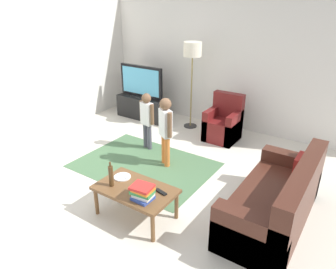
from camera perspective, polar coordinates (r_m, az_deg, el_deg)
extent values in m
plane|color=beige|center=(4.70, -4.16, -9.75)|extent=(7.80, 7.80, 0.00)
cube|color=silver|center=(6.64, 11.96, 12.59)|extent=(6.00, 0.12, 2.70)
cube|color=silver|center=(6.37, -26.73, 10.12)|extent=(0.12, 6.00, 2.70)
cube|color=#4C724C|center=(5.29, -4.32, -5.53)|extent=(2.20, 1.60, 0.01)
cube|color=black|center=(7.25, -4.62, 4.96)|extent=(1.20, 0.44, 0.50)
cube|color=black|center=(7.27, -4.82, 3.74)|extent=(1.10, 0.32, 0.03)
cube|color=black|center=(7.16, -4.79, 6.92)|extent=(0.44, 0.28, 0.03)
cube|color=black|center=(7.06, -4.88, 9.68)|extent=(1.10, 0.07, 0.68)
cube|color=#59B2D8|center=(7.04, -5.07, 9.61)|extent=(1.00, 0.01, 0.58)
cube|color=#472319|center=(4.18, 18.24, -12.33)|extent=(0.80, 1.80, 0.42)
cube|color=#472319|center=(4.02, 22.78, -10.91)|extent=(0.20, 1.80, 0.86)
cube|color=#472319|center=(3.51, 14.40, -17.90)|extent=(0.80, 0.20, 0.60)
cube|color=#472319|center=(4.81, 21.21, -6.47)|extent=(0.80, 0.20, 0.60)
cube|color=#B22823|center=(4.44, 22.76, -5.46)|extent=(0.10, 0.32, 0.32)
cube|color=maroon|center=(6.19, 9.81, 0.86)|extent=(0.60, 0.60, 0.42)
cube|color=maroon|center=(6.29, 10.81, 3.52)|extent=(0.60, 0.16, 0.90)
cube|color=maroon|center=(6.25, 7.88, 2.11)|extent=(0.12, 0.60, 0.60)
cube|color=maroon|center=(6.07, 11.92, 1.14)|extent=(0.12, 0.60, 0.60)
cylinder|color=#262626|center=(6.83, 4.07, 1.59)|extent=(0.28, 0.28, 0.02)
cylinder|color=#99844C|center=(6.58, 4.26, 7.64)|extent=(0.03, 0.03, 1.50)
cylinder|color=silver|center=(6.39, 4.51, 15.23)|extent=(0.36, 0.36, 0.28)
cylinder|color=#4C4C59|center=(5.80, -4.13, -0.16)|extent=(0.08, 0.08, 0.48)
cylinder|color=#4C4C59|center=(5.72, -3.39, -0.49)|extent=(0.08, 0.08, 0.48)
cube|color=white|center=(5.60, -3.88, 3.80)|extent=(0.25, 0.17, 0.41)
sphere|color=brown|center=(5.50, -3.97, 6.63)|extent=(0.17, 0.17, 0.17)
cylinder|color=brown|center=(5.69, -4.85, 4.35)|extent=(0.06, 0.06, 0.37)
cylinder|color=brown|center=(5.49, -2.90, 3.63)|extent=(0.06, 0.06, 0.37)
cylinder|color=orange|center=(5.23, -0.71, -2.63)|extent=(0.09, 0.09, 0.52)
cylinder|color=orange|center=(5.13, -0.16, -3.21)|extent=(0.09, 0.09, 0.52)
cube|color=white|center=(4.97, -0.45, 2.09)|extent=(0.28, 0.25, 0.45)
sphere|color=brown|center=(4.87, -0.47, 5.58)|extent=(0.19, 0.19, 0.19)
cylinder|color=brown|center=(5.10, -1.17, 2.94)|extent=(0.07, 0.07, 0.40)
cylinder|color=brown|center=(4.83, 0.30, 1.70)|extent=(0.07, 0.07, 0.40)
cube|color=brown|center=(3.97, -5.97, -9.93)|extent=(1.00, 0.60, 0.04)
cylinder|color=brown|center=(4.20, -12.91, -11.77)|extent=(0.05, 0.05, 0.38)
cylinder|color=brown|center=(3.71, -2.80, -16.63)|extent=(0.05, 0.05, 0.38)
cylinder|color=brown|center=(4.49, -8.29, -8.83)|extent=(0.05, 0.05, 0.38)
cylinder|color=brown|center=(4.03, 1.55, -12.81)|extent=(0.05, 0.05, 0.38)
cube|color=#334CA5|center=(3.74, -4.60, -11.44)|extent=(0.23, 0.21, 0.04)
cube|color=white|center=(3.72, -4.54, -10.92)|extent=(0.24, 0.19, 0.04)
cube|color=#388C4C|center=(3.70, -4.70, -10.38)|extent=(0.28, 0.21, 0.04)
cube|color=orange|center=(3.68, -4.56, -10.03)|extent=(0.23, 0.20, 0.02)
cube|color=red|center=(3.68, -4.78, -9.50)|extent=(0.27, 0.24, 0.03)
cylinder|color=#4C3319|center=(3.97, -10.33, -7.47)|extent=(0.06, 0.06, 0.28)
cylinder|color=#4C3319|center=(3.89, -10.51, -5.35)|extent=(0.02, 0.02, 0.06)
cube|color=black|center=(3.85, -1.29, -10.41)|extent=(0.18, 0.08, 0.02)
cylinder|color=white|center=(4.18, -8.31, -7.64)|extent=(0.22, 0.22, 0.02)
cube|color=silver|center=(4.17, -8.11, -7.60)|extent=(0.15, 0.06, 0.01)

